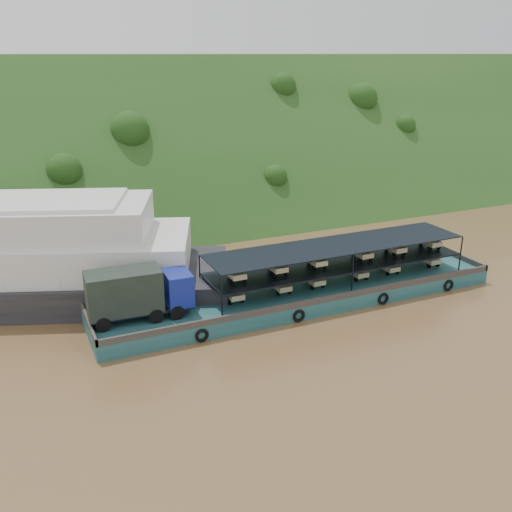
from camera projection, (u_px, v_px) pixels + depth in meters
name	position (u px, v px, depth m)	size (l,w,h in m)	color
ground	(292.00, 298.00, 48.97)	(160.00, 160.00, 0.00)	brown
hillside	(172.00, 204.00, 79.86)	(140.00, 28.00, 28.00)	#1C3D16
cargo_barge	(281.00, 291.00, 47.29)	(35.00, 7.18, 5.10)	#16484D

